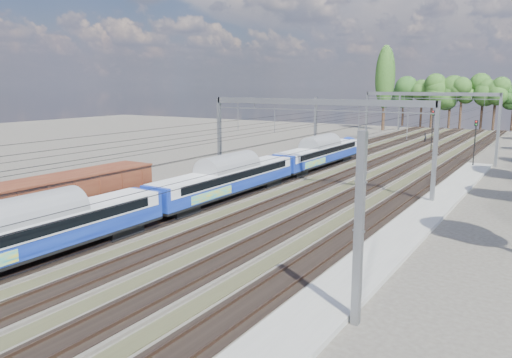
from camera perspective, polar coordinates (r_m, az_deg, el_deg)
The scene contains 11 objects.
ground at distance 27.42m, azimuth -21.93°, elevation -12.26°, with size 220.00×220.00×0.00m, color #47423A.
track_bed at distance 63.95m, azimuth 12.29°, elevation 1.28°, with size 21.00×130.00×0.34m.
platform at distance 37.13m, azimuth 16.84°, elevation -5.67°, with size 3.00×70.00×0.30m, color gray.
catenary at distance 70.44m, azimuth 14.86°, elevation 7.18°, with size 25.65×130.00×9.00m.
tree_belt at distance 110.75m, azimuth 24.04°, elevation 8.85°, with size 40.31×99.21×12.21m.
poplar at distance 118.01m, azimuth 14.54°, elevation 11.17°, with size 4.40×4.40×19.04m.
emu_train at distance 44.50m, azimuth -3.52°, elevation 0.47°, with size 2.82×59.62×4.12m.
freight_boxcar at distance 37.96m, azimuth -21.17°, elevation -2.14°, with size 3.11×15.02×3.87m.
worker at distance 94.94m, azimuth 18.79°, elevation 4.47°, with size 0.65×0.43×1.79m, color black.
signal_near at distance 80.94m, azimuth 19.52°, elevation 5.71°, with size 0.45×0.42×6.47m.
signal_far at distance 68.50m, azimuth 23.76°, elevation 4.34°, with size 0.43×0.40×5.96m.
Camera 1 is at (20.76, -14.61, 10.36)m, focal length 35.00 mm.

